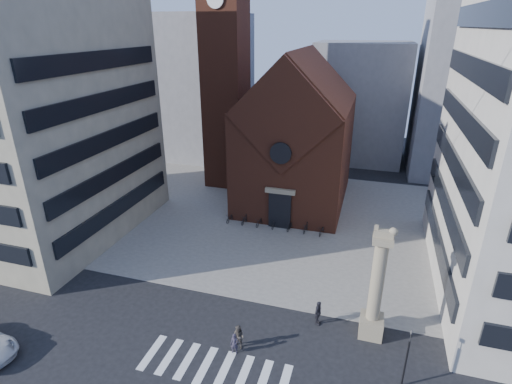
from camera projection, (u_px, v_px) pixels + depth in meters
ground at (224, 334)px, 28.45m from camera, size 120.00×120.00×0.00m
piazza at (284, 219)px, 45.20m from camera, size 46.00×30.00×0.05m
zebra_crossing at (215, 368)px, 25.65m from camera, size 10.20×3.20×0.01m
church at (297, 137)px, 47.44m from camera, size 12.00×16.65×18.00m
campanile at (225, 65)px, 49.70m from camera, size 5.50×5.50×31.20m
building_left at (25, 107)px, 38.59m from camera, size 18.00×20.00×26.00m
bg_block_left at (195, 87)px, 64.78m from camera, size 16.00×14.00×22.00m
bg_block_mid at (359, 102)px, 63.07m from camera, size 14.00×12.00×18.00m
bg_block_right at (479, 90)px, 55.01m from camera, size 16.00×14.00×24.00m
lion_column at (376, 294)px, 27.10m from camera, size 1.63×1.60×8.68m
traffic_light at (407, 357)px, 23.49m from camera, size 0.13×0.16×4.30m
pedestrian_0 at (234, 344)px, 26.54m from camera, size 0.59×0.41×1.52m
pedestrian_1 at (239, 337)px, 26.92m from camera, size 1.04×0.93×1.79m
pedestrian_2 at (318, 313)px, 29.06m from camera, size 0.68×1.21×1.94m
scooter_0 at (231, 218)px, 44.41m from camera, size 0.91×1.82×0.92m
scooter_1 at (245, 219)px, 43.94m from camera, size 0.77×1.75×1.02m
scooter_2 at (260, 222)px, 43.51m from camera, size 0.91×1.82×0.92m
scooter_3 at (275, 223)px, 43.04m from camera, size 0.77×1.75×1.02m
scooter_4 at (290, 226)px, 42.60m from camera, size 0.91×1.82×0.92m
scooter_5 at (306, 228)px, 42.13m from camera, size 0.77×1.75×1.02m
scooter_6 at (322, 230)px, 41.70m from camera, size 0.91×1.82×0.92m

